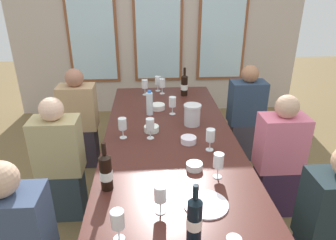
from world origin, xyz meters
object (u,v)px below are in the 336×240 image
(wine_glass_0, at_px, (145,84))
(wine_glass_7, at_px, (218,162))
(water_bottle, at_px, (150,103))
(seated_person_1, at_px, (331,230))
(seated_person_3, at_px, (245,116))
(metal_pitcher, at_px, (192,115))
(wine_glass_1, at_px, (118,221))
(wine_glass_4, at_px, (162,84))
(wine_glass_9, at_px, (210,136))
(seated_person_2, at_px, (80,121))
(wine_bottle_1, at_px, (194,219))
(wine_glass_8, at_px, (150,125))
(tasting_bowl_3, at_px, (152,129))
(white_plate_0, at_px, (206,204))
(tasting_bowl_0, at_px, (194,166))
(wine_glass_10, at_px, (172,102))
(wine_bottle_2, at_px, (184,85))
(seated_person_4, at_px, (60,163))
(wine_glass_2, at_px, (122,124))
(tasting_bowl_2, at_px, (158,107))
(wine_glass_5, at_px, (158,81))
(wine_glass_6, at_px, (160,195))
(dining_table, at_px, (170,145))
(seated_person_5, at_px, (278,160))
(wine_bottle_0, at_px, (106,172))
(tasting_bowl_1, at_px, (188,140))

(wine_glass_0, distance_m, wine_glass_7, 1.71)
(water_bottle, relative_size, seated_person_1, 0.22)
(seated_person_3, bearing_deg, metal_pitcher, -137.88)
(wine_glass_1, distance_m, seated_person_1, 1.31)
(wine_glass_4, distance_m, seated_person_1, 2.21)
(wine_glass_9, height_order, seated_person_2, seated_person_2)
(wine_bottle_1, height_order, wine_glass_8, wine_bottle_1)
(tasting_bowl_3, bearing_deg, white_plate_0, -73.22)
(wine_glass_1, distance_m, seated_person_3, 2.34)
(wine_glass_0, bearing_deg, tasting_bowl_0, -77.72)
(tasting_bowl_3, xyz_separation_m, wine_glass_8, (-0.01, -0.13, 0.09))
(white_plate_0, height_order, wine_glass_0, wine_glass_0)
(wine_glass_0, height_order, seated_person_2, seated_person_2)
(wine_bottle_1, height_order, wine_glass_10, wine_bottle_1)
(wine_bottle_2, relative_size, seated_person_4, 0.29)
(wine_glass_4, xyz_separation_m, wine_glass_7, (0.28, -1.67, 0.00))
(wine_glass_9, bearing_deg, wine_glass_0, 110.82)
(wine_glass_7, xyz_separation_m, seated_person_3, (0.65, 1.45, -0.33))
(metal_pitcher, relative_size, wine_glass_2, 1.09)
(wine_bottle_1, xyz_separation_m, tasting_bowl_2, (-0.12, 1.72, -0.10))
(wine_glass_0, xyz_separation_m, wine_glass_5, (0.15, 0.12, -0.00))
(wine_glass_5, xyz_separation_m, seated_person_3, (0.97, -0.32, -0.33))
(wine_glass_2, relative_size, wine_glass_5, 1.00)
(wine_glass_6, xyz_separation_m, seated_person_2, (-0.80, 1.75, -0.33))
(wine_glass_0, distance_m, wine_glass_5, 0.20)
(wine_glass_0, relative_size, wine_glass_1, 1.00)
(seated_person_2, bearing_deg, metal_pitcher, -28.50)
(wine_bottle_1, relative_size, seated_person_2, 0.29)
(wine_glass_5, bearing_deg, tasting_bowl_2, -92.42)
(wine_glass_0, relative_size, wine_glass_7, 1.00)
(wine_glass_10, bearing_deg, metal_pitcher, -58.37)
(wine_glass_1, distance_m, wine_glass_5, 2.28)
(dining_table, relative_size, white_plate_0, 10.27)
(wine_glass_1, bearing_deg, tasting_bowl_3, 81.24)
(white_plate_0, height_order, tasting_bowl_3, tasting_bowl_3)
(wine_glass_6, relative_size, wine_glass_9, 1.00)
(wine_bottle_1, height_order, wine_bottle_2, wine_bottle_1)
(tasting_bowl_2, bearing_deg, wine_bottle_1, -86.18)
(wine_glass_10, relative_size, seated_person_5, 0.16)
(wine_glass_7, bearing_deg, wine_bottle_0, -173.90)
(wine_bottle_1, height_order, water_bottle, wine_bottle_1)
(wine_glass_1, distance_m, wine_glass_6, 0.28)
(tasting_bowl_1, distance_m, wine_glass_7, 0.51)
(tasting_bowl_1, xyz_separation_m, seated_person_2, (-1.06, 0.95, -0.24))
(white_plate_0, height_order, wine_glass_1, wine_glass_1)
(wine_glass_0, relative_size, wine_glass_4, 1.00)
(wine_bottle_0, relative_size, wine_glass_5, 1.84)
(tasting_bowl_3, height_order, seated_person_1, seated_person_1)
(wine_bottle_0, xyz_separation_m, wine_glass_1, (0.10, -0.42, -0.01))
(wine_bottle_0, relative_size, seated_person_1, 0.29)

